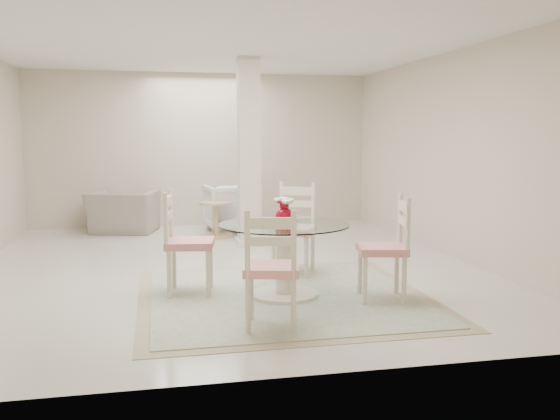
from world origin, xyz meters
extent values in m
plane|color=silver|center=(0.00, 0.00, 0.00)|extent=(7.00, 7.00, 0.00)
cube|color=beige|center=(0.00, 3.50, 1.35)|extent=(6.00, 0.02, 2.70)
cube|color=beige|center=(0.00, -3.50, 1.35)|extent=(6.00, 0.02, 2.70)
cube|color=beige|center=(3.00, 0.00, 1.35)|extent=(0.02, 7.00, 2.70)
cube|color=white|center=(0.00, 0.00, 2.70)|extent=(6.00, 7.00, 0.02)
cube|color=beige|center=(0.50, 1.30, 1.35)|extent=(0.30, 0.30, 2.70)
cube|color=tan|center=(0.40, -1.57, 0.00)|extent=(2.83, 2.83, 0.01)
cube|color=beige|center=(0.40, -1.57, 0.01)|extent=(2.59, 2.59, 0.01)
cylinder|color=beige|center=(0.40, -1.57, 0.02)|extent=(0.67, 0.67, 0.05)
cylinder|color=beige|center=(0.40, -1.57, 0.38)|extent=(0.17, 0.17, 0.69)
cylinder|color=beige|center=(0.40, -1.57, 0.71)|extent=(0.28, 0.28, 0.03)
cylinder|color=white|center=(0.40, -1.57, 0.73)|extent=(1.28, 1.28, 0.01)
ellipsoid|color=#A6051B|center=(0.40, -1.57, 0.82)|extent=(0.17, 0.17, 0.16)
cylinder|color=#A6051B|center=(0.40, -1.57, 0.92)|extent=(0.09, 0.09, 0.05)
cylinder|color=#A6051B|center=(0.40, -1.57, 0.95)|extent=(0.15, 0.15, 0.02)
ellipsoid|color=white|center=(0.40, -1.57, 0.98)|extent=(0.10, 0.10, 0.04)
ellipsoid|color=white|center=(0.45, -1.55, 0.96)|extent=(0.10, 0.10, 0.04)
ellipsoid|color=white|center=(0.35, -1.54, 0.97)|extent=(0.10, 0.10, 0.04)
ellipsoid|color=white|center=(0.41, -1.62, 0.96)|extent=(0.10, 0.10, 0.04)
cylinder|color=#EFE1C4|center=(1.16, -1.65, 0.24)|extent=(0.05, 0.05, 0.47)
cylinder|color=#EFE1C4|center=(1.08, -2.01, 0.24)|extent=(0.05, 0.05, 0.47)
cylinder|color=#EFE1C4|center=(1.52, -1.73, 0.24)|extent=(0.05, 0.05, 0.47)
cylinder|color=#EFE1C4|center=(1.44, -2.09, 0.24)|extent=(0.05, 0.05, 0.47)
cube|color=red|center=(1.30, -1.87, 0.51)|extent=(0.53, 0.53, 0.07)
cube|color=#EFE1C4|center=(1.50, -1.91, 0.85)|extent=(0.13, 0.41, 0.55)
cylinder|color=#F2ECC7|center=(0.45, -0.76, 0.24)|extent=(0.05, 0.05, 0.49)
cylinder|color=#F2ECC7|center=(0.79, -0.92, 0.24)|extent=(0.05, 0.05, 0.49)
cylinder|color=#F2ECC7|center=(0.62, -0.41, 0.24)|extent=(0.05, 0.05, 0.49)
cylinder|color=#F2ECC7|center=(0.96, -0.58, 0.24)|extent=(0.05, 0.05, 0.49)
cube|color=#B62513|center=(0.70, -0.67, 0.52)|extent=(0.62, 0.62, 0.07)
cube|color=#F2ECC7|center=(0.80, -0.48, 0.88)|extent=(0.40, 0.23, 0.57)
cylinder|color=beige|center=(-0.34, -1.48, 0.24)|extent=(0.05, 0.05, 0.48)
cylinder|color=beige|center=(-0.28, -1.11, 0.24)|extent=(0.05, 0.05, 0.48)
cylinder|color=beige|center=(-0.72, -1.42, 0.24)|extent=(0.05, 0.05, 0.48)
cylinder|color=beige|center=(-0.66, -1.05, 0.24)|extent=(0.05, 0.05, 0.48)
cube|color=red|center=(-0.50, -1.26, 0.52)|extent=(0.53, 0.53, 0.07)
cube|color=beige|center=(-0.71, -1.23, 0.87)|extent=(0.11, 0.42, 0.57)
cylinder|color=beige|center=(0.32, -2.33, 0.23)|extent=(0.04, 0.04, 0.47)
cylinder|color=beige|center=(-0.04, -2.25, 0.23)|extent=(0.04, 0.04, 0.47)
cylinder|color=beige|center=(0.24, -2.69, 0.23)|extent=(0.04, 0.04, 0.47)
cylinder|color=beige|center=(-0.12, -2.61, 0.23)|extent=(0.04, 0.04, 0.47)
cube|color=red|center=(0.10, -2.47, 0.50)|extent=(0.53, 0.53, 0.07)
cube|color=beige|center=(0.05, -2.67, 0.84)|extent=(0.41, 0.13, 0.55)
imported|color=gray|center=(-1.36, 2.91, 0.34)|extent=(1.25, 1.16, 0.69)
imported|color=white|center=(0.42, 2.74, 0.40)|extent=(0.94, 0.96, 0.79)
cylinder|color=tan|center=(0.10, 2.15, 0.02)|extent=(0.52, 0.52, 0.04)
cylinder|color=tan|center=(0.10, 2.15, 0.28)|extent=(0.08, 0.08, 0.49)
cylinder|color=tan|center=(0.10, 2.15, 0.54)|extent=(0.54, 0.54, 0.03)
camera|label=1|loc=(-0.81, -7.17, 1.59)|focal=38.00mm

